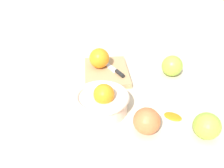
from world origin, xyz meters
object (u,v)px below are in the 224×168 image
Objects in this scene: cutting_board at (106,72)px; apple_front_left at (147,121)px; apple_front_left_2 at (207,126)px; bowl at (102,101)px; knife at (115,70)px; apple_front_right at (172,66)px; orange_on_board at (99,58)px.

apple_front_left is (-0.30, -0.11, 0.03)m from cutting_board.
bowl is at bearing 67.95° from apple_front_left_2.
cutting_board is 1.46× the size of knife.
bowl is 0.32m from apple_front_right.
apple_front_left_2 is (-0.11, -0.27, 0.00)m from bowl.
apple_front_right is at bearing -24.45° from apple_front_left.
apple_front_left is (-0.29, 0.13, -0.00)m from apple_front_right.
apple_front_right is at bearing 3.73° from apple_front_left_2.
bowl is 0.21m from cutting_board.
apple_front_right reaches higher than apple_front_left_2.
bowl reaches higher than apple_front_left.
orange_on_board reaches higher than apple_front_right.
apple_front_left is 0.15m from apple_front_left_2.
bowl and orange_on_board have the same top height.
bowl reaches higher than cutting_board.
apple_front_left is at bearing -127.03° from bowl.
bowl is 0.23m from orange_on_board.
apple_front_right is 1.05× the size of apple_front_left.
orange_on_board is at bearing 39.97° from apple_front_left_2.
bowl is 2.17× the size of apple_front_right.
orange_on_board is at bearing 61.13° from knife.
apple_front_left is 1.03× the size of apple_front_left_2.
apple_front_left_2 is at bearing -140.83° from cutting_board.
apple_front_left_2 is (-0.31, -0.02, -0.00)m from apple_front_right.
knife is at bearing -106.57° from cutting_board.
knife is at bearing 36.49° from apple_front_left_2.
cutting_board is 2.89× the size of apple_front_left.
apple_front_left is at bearing -160.21° from cutting_board.
apple_front_right is at bearing -89.97° from knife.
cutting_board is 0.06m from orange_on_board.
cutting_board is 2.82× the size of orange_on_board.
apple_front_left is (-0.09, -0.12, 0.00)m from bowl.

